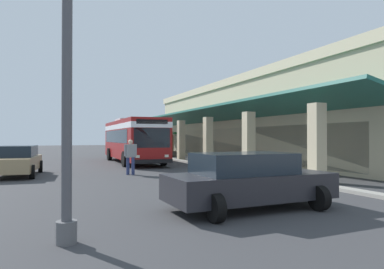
{
  "coord_description": "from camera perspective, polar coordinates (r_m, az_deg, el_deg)",
  "views": [
    {
      "loc": [
        25.6,
        -6.47,
        1.87
      ],
      "look_at": [
        1.79,
        3.7,
        2.1
      ],
      "focal_mm": 31.56,
      "sensor_mm": 36.0,
      "label": 1
    }
  ],
  "objects": [
    {
      "name": "potted_palm",
      "position": [
        32.92,
        -3.28,
        -2.52
      ],
      "size": [
        1.98,
        1.75,
        2.42
      ],
      "color": "#4C4742",
      "rests_on": "ground"
    },
    {
      "name": "parked_sedan_tan",
      "position": [
        18.55,
        -27.52,
        -3.91
      ],
      "size": [
        4.55,
        2.29,
        1.47
      ],
      "color": "#9E845B",
      "rests_on": "ground"
    },
    {
      "name": "parked_sedan_charcoal",
      "position": [
        9.01,
        9.47,
        -7.64
      ],
      "size": [
        2.5,
        4.44,
        1.47
      ],
      "color": "#232328",
      "rests_on": "ground"
    },
    {
      "name": "transit_bus",
      "position": [
        25.72,
        -9.99,
        -0.54
      ],
      "size": [
        11.26,
        2.98,
        3.34
      ],
      "color": "maroon",
      "rests_on": "ground"
    },
    {
      "name": "pedestrian",
      "position": [
        17.26,
        -10.35,
        -3.38
      ],
      "size": [
        0.42,
        0.68,
        1.77
      ],
      "color": "navy",
      "rests_on": "ground"
    },
    {
      "name": "curb_strip",
      "position": [
        25.78,
        -1.43,
        -4.54
      ],
      "size": [
        37.49,
        0.5,
        0.12
      ],
      "primitive_type": "cube",
      "color": "#9E998E",
      "rests_on": "ground"
    },
    {
      "name": "plaza_building",
      "position": [
        30.64,
        15.54,
        2.2
      ],
      "size": [
        31.54,
        15.28,
        6.61
      ],
      "color": "#C6B793",
      "rests_on": "ground"
    },
    {
      "name": "ground",
      "position": [
        29.47,
        6.36,
        -4.15
      ],
      "size": [
        120.0,
        120.0,
        0.0
      ],
      "primitive_type": "plane",
      "color": "#38383A"
    },
    {
      "name": "lot_light_pole",
      "position": [
        6.75,
        -20.34,
        19.32
      ],
      "size": [
        0.6,
        0.6,
        7.77
      ],
      "color": "#59595B",
      "rests_on": "ground"
    }
  ]
}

